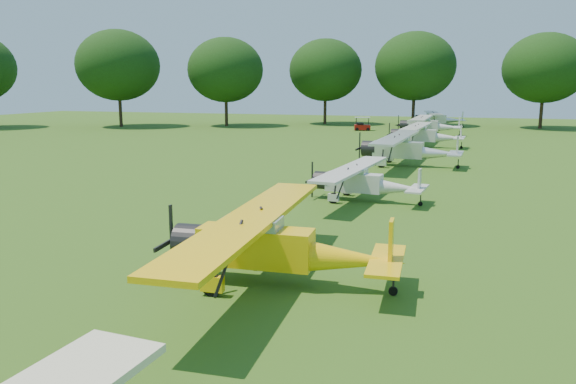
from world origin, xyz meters
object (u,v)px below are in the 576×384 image
aircraft_2 (273,242)px  golf_cart (362,126)px  aircraft_7 (437,118)px  aircraft_3 (362,180)px  aircraft_4 (406,147)px  aircraft_6 (428,124)px  aircraft_5 (423,133)px

aircraft_2 → golf_cart: 56.03m
aircraft_7 → aircraft_2: bearing=-100.2°
aircraft_3 → aircraft_4: bearing=92.3°
aircraft_2 → aircraft_7: 64.44m
aircraft_2 → aircraft_6: (1.00, 50.75, 0.04)m
aircraft_5 → aircraft_6: bearing=95.5°
aircraft_7 → aircraft_6: bearing=-100.7°
aircraft_2 → aircraft_3: (0.37, 12.42, -0.21)m
aircraft_5 → aircraft_7: bearing=93.5°
aircraft_2 → aircraft_3: size_ratio=1.19×
aircraft_5 → aircraft_2: bearing=-88.7°
aircraft_2 → aircraft_7: bearing=86.0°
aircraft_3 → aircraft_5: (1.06, 25.78, 0.20)m
aircraft_2 → aircraft_4: (1.15, 25.37, 0.07)m
aircraft_3 → aircraft_5: size_ratio=0.84×
aircraft_4 → aircraft_6: 25.38m
aircraft_2 → aircraft_6: 50.76m
aircraft_2 → aircraft_5: bearing=85.1°
aircraft_2 → aircraft_7: size_ratio=1.00×
aircraft_5 → golf_cart: size_ratio=5.05×
aircraft_3 → aircraft_4: aircraft_4 is taller
aircraft_2 → aircraft_7: (1.42, 64.42, -0.01)m
aircraft_3 → aircraft_4: size_ratio=0.80×
aircraft_4 → aircraft_5: 12.83m
aircraft_3 → aircraft_5: aircraft_5 is taller
aircraft_3 → aircraft_7: 52.01m
aircraft_5 → golf_cart: aircraft_5 is taller
aircraft_7 → golf_cart: (-8.71, -8.87, -0.70)m
aircraft_6 → aircraft_7: size_ratio=1.03×
aircraft_4 → aircraft_7: (0.27, 39.05, -0.07)m
aircraft_7 → golf_cart: aircraft_7 is taller
aircraft_4 → aircraft_6: size_ratio=1.02×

